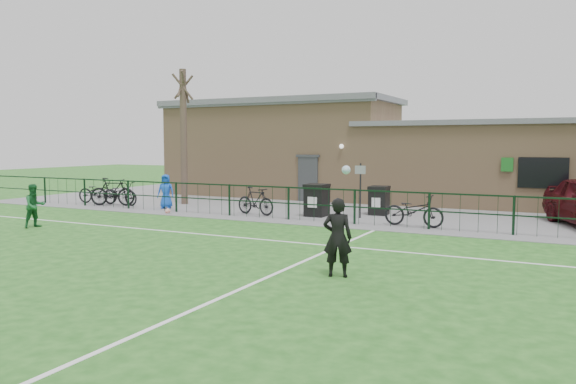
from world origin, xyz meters
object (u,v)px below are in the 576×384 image
at_px(wheelie_bin_left, 317,201).
at_px(sign_post, 360,191).
at_px(bicycle_d, 255,201).
at_px(bicycle_b, 112,192).
at_px(spectator_child, 166,191).
at_px(wheelie_bin_right, 379,202).
at_px(outfield_player, 35,206).
at_px(bicycle_c, 120,193).
at_px(bare_tree, 184,137).
at_px(bicycle_a, 98,192).
at_px(bicycle_e, 414,211).
at_px(ball_ground, 168,211).

xyz_separation_m(wheelie_bin_left, sign_post, (1.63, 0.20, 0.44)).
xyz_separation_m(sign_post, bicycle_d, (-3.87, -0.93, -0.47)).
height_order(bicycle_b, spectator_child, spectator_child).
relative_size(wheelie_bin_right, bicycle_b, 0.50).
distance_m(sign_post, outfield_player, 11.11).
distance_m(wheelie_bin_left, bicycle_d, 2.35).
bearing_deg(bicycle_c, bicycle_b, 153.44).
height_order(bare_tree, bicycle_c, bare_tree).
bearing_deg(sign_post, bicycle_a, -177.01).
distance_m(bare_tree, wheelie_bin_left, 7.52).
distance_m(wheelie_bin_right, outfield_player, 12.15).
bearing_deg(bicycle_a, spectator_child, -102.06).
relative_size(bicycle_b, bicycle_d, 1.15).
xyz_separation_m(bicycle_e, outfield_player, (-11.01, -5.67, 0.17)).
distance_m(wheelie_bin_left, bicycle_b, 9.42).
bearing_deg(spectator_child, ball_ground, -70.18).
relative_size(bare_tree, wheelie_bin_left, 5.39).
distance_m(wheelie_bin_right, bicycle_c, 11.34).
relative_size(bare_tree, wheelie_bin_right, 5.97).
bearing_deg(bicycle_c, outfield_player, -158.13).
bearing_deg(bare_tree, bicycle_c, -142.16).
distance_m(bicycle_c, spectator_child, 2.59).
height_order(bare_tree, ball_ground, bare_tree).
height_order(bicycle_a, bicycle_c, bicycle_a).
bearing_deg(bicycle_d, bare_tree, 79.65).
bearing_deg(bicycle_d, bicycle_c, 99.69).
xyz_separation_m(bicycle_c, ball_ground, (3.68, -1.32, -0.43)).
xyz_separation_m(sign_post, ball_ground, (-7.16, -2.07, -0.92)).
height_order(bicycle_b, bicycle_c, bicycle_b).
bearing_deg(bicycle_c, spectator_child, -88.61).
xyz_separation_m(wheelie_bin_left, bicycle_b, (-9.38, -0.84, 0.05)).
xyz_separation_m(wheelie_bin_right, outfield_player, (-9.07, -8.08, 0.19)).
relative_size(bare_tree, bicycle_b, 2.95).
height_order(bicycle_a, bicycle_b, bicycle_b).
bearing_deg(wheelie_bin_right, sign_post, -107.59).
distance_m(sign_post, spectator_child, 8.31).
distance_m(bicycle_a, bicycle_b, 1.33).
height_order(bicycle_c, spectator_child, spectator_child).
bearing_deg(wheelie_bin_right, spectator_child, -169.51).
bearing_deg(wheelie_bin_right, outfield_player, -141.17).
relative_size(wheelie_bin_left, outfield_player, 0.78).
relative_size(sign_post, bicycle_a, 0.99).
bearing_deg(bicycle_e, outfield_player, 121.62).
distance_m(wheelie_bin_left, sign_post, 1.70).
bearing_deg(bicycle_d, wheelie_bin_right, -51.50).
relative_size(bicycle_e, outfield_player, 1.40).
height_order(wheelie_bin_right, bicycle_c, bicycle_c).
xyz_separation_m(bicycle_c, bicycle_d, (6.98, -0.19, 0.02)).
xyz_separation_m(wheelie_bin_left, bicycle_e, (3.90, -0.98, -0.03)).
bearing_deg(outfield_player, wheelie_bin_right, -33.68).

